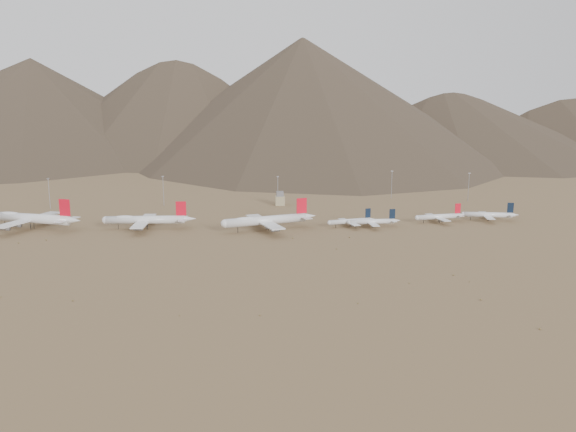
{
  "coord_description": "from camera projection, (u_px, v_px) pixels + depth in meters",
  "views": [
    {
      "loc": [
        -3.83,
        -356.74,
        84.57
      ],
      "look_at": [
        29.28,
        30.0,
        8.13
      ],
      "focal_mm": 35.0,
      "sensor_mm": 36.0,
      "label": 1
    }
  ],
  "objects": [
    {
      "name": "ground",
      "position": [
        247.0,
        238.0,
        365.4
      ],
      "size": [
        3000.0,
        3000.0,
        0.0
      ],
      "primitive_type": "plane",
      "color": "olive",
      "rests_on": "ground"
    },
    {
      "name": "mountain_ridge",
      "position": [
        240.0,
        75.0,
        1216.24
      ],
      "size": [
        4400.0,
        1000.0,
        300.0
      ],
      "color": "brown",
      "rests_on": "ground"
    },
    {
      "name": "widebody_west",
      "position": [
        31.0,
        218.0,
        390.11
      ],
      "size": [
        71.84,
        57.5,
        22.47
      ],
      "rotation": [
        0.0,
        0.0,
        -0.37
      ],
      "color": "white",
      "rests_on": "ground"
    },
    {
      "name": "widebody_centre",
      "position": [
        146.0,
        220.0,
        390.33
      ],
      "size": [
        64.99,
        49.85,
        19.29
      ],
      "rotation": [
        0.0,
        0.0,
        -0.03
      ],
      "color": "white",
      "rests_on": "ground"
    },
    {
      "name": "widebody_east",
      "position": [
        266.0,
        220.0,
        386.02
      ],
      "size": [
        67.69,
        53.8,
        20.82
      ],
      "rotation": [
        0.0,
        0.0,
        0.31
      ],
      "color": "white",
      "rests_on": "ground"
    },
    {
      "name": "narrowbody_a",
      "position": [
        351.0,
        221.0,
        398.48
      ],
      "size": [
        36.65,
        27.06,
        12.36
      ],
      "rotation": [
        0.0,
        0.0,
        0.26
      ],
      "color": "white",
      "rests_on": "ground"
    },
    {
      "name": "narrowbody_b",
      "position": [
        373.0,
        221.0,
        396.43
      ],
      "size": [
        38.88,
        27.88,
        12.82
      ],
      "rotation": [
        0.0,
        0.0,
        0.04
      ],
      "color": "white",
      "rests_on": "ground"
    },
    {
      "name": "narrowbody_c",
      "position": [
        440.0,
        217.0,
        412.87
      ],
      "size": [
        40.7,
        29.68,
        13.52
      ],
      "rotation": [
        0.0,
        0.0,
        0.17
      ],
      "color": "white",
      "rests_on": "ground"
    },
    {
      "name": "narrowbody_d",
      "position": [
        489.0,
        215.0,
        419.12
      ],
      "size": [
        41.76,
        30.57,
        13.93
      ],
      "rotation": [
        0.0,
        0.0,
        -0.19
      ],
      "color": "white",
      "rests_on": "ground"
    },
    {
      "name": "control_tower",
      "position": [
        280.0,
        199.0,
        484.19
      ],
      "size": [
        8.0,
        8.0,
        12.0
      ],
      "color": "tan",
      "rests_on": "ground"
    },
    {
      "name": "mast_far_west",
      "position": [
        49.0,
        192.0,
        466.48
      ],
      "size": [
        2.0,
        0.6,
        25.7
      ],
      "color": "gray",
      "rests_on": "ground"
    },
    {
      "name": "mast_west",
      "position": [
        163.0,
        189.0,
        480.14
      ],
      "size": [
        2.0,
        0.6,
        25.7
      ],
      "color": "gray",
      "rests_on": "ground"
    },
    {
      "name": "mast_centre",
      "position": [
        278.0,
        189.0,
        479.61
      ],
      "size": [
        2.0,
        0.6,
        25.7
      ],
      "color": "gray",
      "rests_on": "ground"
    },
    {
      "name": "mast_east",
      "position": [
        392.0,
        183.0,
        519.07
      ],
      "size": [
        2.0,
        0.6,
        25.7
      ],
      "color": "gray",
      "rests_on": "ground"
    },
    {
      "name": "mast_far_east",
      "position": [
        469.0,
        186.0,
        502.95
      ],
      "size": [
        2.0,
        0.6,
        25.7
      ],
      "color": "gray",
      "rests_on": "ground"
    },
    {
      "name": "desert_scrub",
      "position": [
        202.0,
        280.0,
        276.32
      ],
      "size": [
        437.2,
        179.16,
        0.84
      ],
      "color": "olive",
      "rests_on": "ground"
    }
  ]
}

